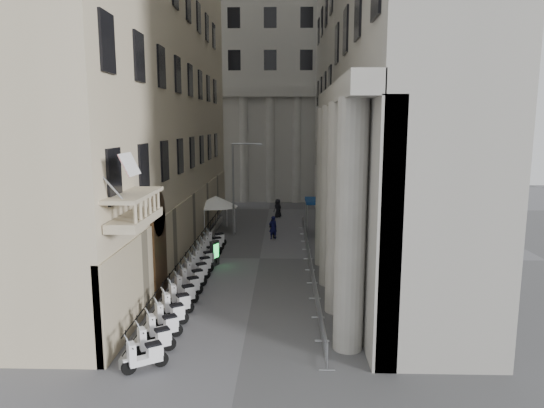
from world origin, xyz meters
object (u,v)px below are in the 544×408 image
(scooter_0, at_px, (146,370))
(pedestrian_a, at_px, (273,227))
(street_lamp, at_px, (236,181))
(info_kiosk, at_px, (215,253))
(pedestrian_b, at_px, (273,228))
(security_tent, at_px, (222,202))

(scooter_0, relative_size, pedestrian_a, 0.81)
(street_lamp, bearing_deg, scooter_0, -100.04)
(info_kiosk, xyz_separation_m, pedestrian_a, (3.56, 7.44, 0.11))
(scooter_0, height_order, pedestrian_b, pedestrian_b)
(pedestrian_a, bearing_deg, security_tent, -54.22)
(pedestrian_b, bearing_deg, scooter_0, 120.06)
(security_tent, distance_m, pedestrian_b, 5.10)
(security_tent, height_order, street_lamp, street_lamp)
(street_lamp, height_order, info_kiosk, street_lamp)
(scooter_0, bearing_deg, pedestrian_a, -42.79)
(info_kiosk, distance_m, pedestrian_b, 8.66)
(street_lamp, relative_size, pedestrian_a, 4.07)
(street_lamp, distance_m, pedestrian_b, 4.79)
(security_tent, xyz_separation_m, info_kiosk, (0.79, -9.97, -1.70))
(scooter_0, relative_size, security_tent, 0.41)
(street_lamp, bearing_deg, pedestrian_a, -31.18)
(info_kiosk, relative_size, pedestrian_b, 1.05)
(pedestrian_a, height_order, pedestrian_b, pedestrian_a)
(scooter_0, height_order, info_kiosk, info_kiosk)
(pedestrian_a, bearing_deg, street_lamp, -48.27)
(security_tent, relative_size, street_lamp, 0.49)
(pedestrian_b, bearing_deg, street_lamp, 24.65)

